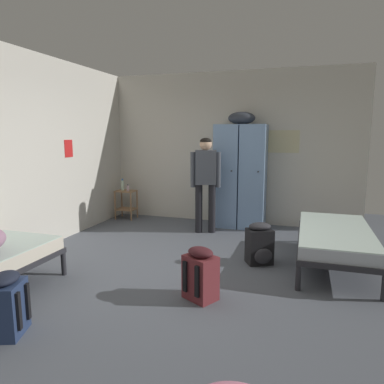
{
  "coord_description": "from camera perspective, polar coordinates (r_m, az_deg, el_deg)",
  "views": [
    {
      "loc": [
        1.37,
        -4.01,
        1.68
      ],
      "look_at": [
        0.0,
        0.26,
        0.95
      ],
      "focal_mm": 33.25,
      "sensor_mm": 36.0,
      "label": 1
    }
  ],
  "objects": [
    {
      "name": "lotion_bottle",
      "position": [
        7.13,
        -10.24,
        0.64
      ],
      "size": [
        0.05,
        0.05,
        0.14
      ],
      "color": "beige",
      "rests_on": "shelf_unit"
    },
    {
      "name": "backpack_black",
      "position": [
        4.77,
        10.8,
        -8.26
      ],
      "size": [
        0.4,
        0.41,
        0.55
      ],
      "color": "black",
      "rests_on": "ground_plane"
    },
    {
      "name": "ground_plane",
      "position": [
        4.56,
        -1.02,
        -12.38
      ],
      "size": [
        8.35,
        8.35,
        0.0
      ],
      "primitive_type": "plane",
      "color": "#565B66"
    },
    {
      "name": "shelf_unit",
      "position": [
        7.24,
        -10.52,
        -1.52
      ],
      "size": [
        0.38,
        0.3,
        0.57
      ],
      "color": "#99704C",
      "rests_on": "ground_plane"
    },
    {
      "name": "person_traveler",
      "position": [
        6.02,
        2.19,
        2.56
      ],
      "size": [
        0.49,
        0.3,
        1.62
      ],
      "color": "black",
      "rests_on": "ground_plane"
    },
    {
      "name": "backpack_navy",
      "position": [
        3.5,
        -27.69,
        -15.84
      ],
      "size": [
        0.4,
        0.38,
        0.55
      ],
      "color": "navy",
      "rests_on": "ground_plane"
    },
    {
      "name": "room_backdrop",
      "position": [
        5.88,
        -8.51,
        6.57
      ],
      "size": [
        4.77,
        5.28,
        2.83
      ],
      "color": "beige",
      "rests_on": "ground_plane"
    },
    {
      "name": "bed_right",
      "position": [
        4.94,
        21.94,
        -6.68
      ],
      "size": [
        0.9,
        1.9,
        0.49
      ],
      "color": "#28282D",
      "rests_on": "ground_plane"
    },
    {
      "name": "water_bottle",
      "position": [
        7.24,
        -11.08,
        1.11
      ],
      "size": [
        0.06,
        0.06,
        0.23
      ],
      "color": "silver",
      "rests_on": "shelf_unit"
    },
    {
      "name": "backpack_maroon",
      "position": [
        3.74,
        1.48,
        -13.09
      ],
      "size": [
        0.4,
        0.41,
        0.55
      ],
      "color": "maroon",
      "rests_on": "ground_plane"
    },
    {
      "name": "locker_bank",
      "position": [
        6.48,
        7.77,
        2.88
      ],
      "size": [
        0.9,
        0.55,
        2.07
      ],
      "color": "#7A9ECC",
      "rests_on": "ground_plane"
    }
  ]
}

